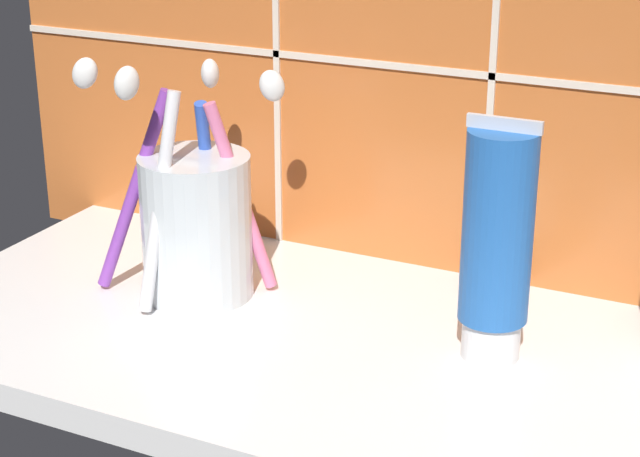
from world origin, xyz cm
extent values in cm
cube|color=white|center=(0.00, 0.00, 1.00)|extent=(67.85, 28.66, 2.00)
cube|color=beige|center=(0.00, 13.73, 17.26)|extent=(77.85, 0.24, 0.50)
cylinder|color=silver|center=(-15.64, 2.19, 7.15)|extent=(7.83, 7.83, 10.31)
cylinder|color=pink|center=(-12.88, 3.76, 9.23)|extent=(4.50, 3.48, 13.92)
ellipsoid|color=white|center=(-10.99, 5.06, 17.13)|extent=(2.58, 2.34, 2.58)
cylinder|color=blue|center=(-16.32, 5.08, 9.11)|extent=(2.74, 4.95, 13.69)
ellipsoid|color=white|center=(-17.23, 7.29, 16.88)|extent=(2.07, 2.59, 2.60)
cylinder|color=purple|center=(-19.78, 0.79, 9.62)|extent=(6.10, 3.22, 14.75)
ellipsoid|color=white|center=(-22.63, -0.39, 17.87)|extent=(2.67, 2.10, 2.65)
cylinder|color=white|center=(-16.43, -1.05, 9.84)|extent=(2.46, 4.20, 15.08)
ellipsoid|color=white|center=(-17.16, -2.79, 18.36)|extent=(2.03, 2.46, 2.51)
cylinder|color=white|center=(6.06, 2.19, 3.34)|extent=(3.72, 3.72, 2.68)
cylinder|color=blue|center=(6.06, 2.19, 10.78)|extent=(4.37, 4.37, 12.21)
cube|color=silver|center=(6.06, 2.19, 17.28)|extent=(4.59, 0.36, 0.80)
camera|label=1|loc=(22.80, -56.98, 34.34)|focal=60.00mm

